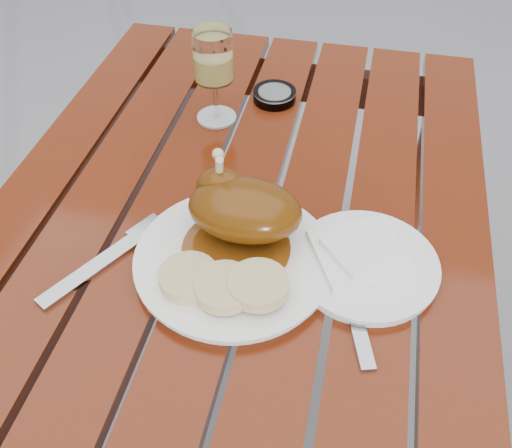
{
  "coord_description": "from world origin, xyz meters",
  "views": [
    {
      "loc": [
        0.18,
        -0.63,
        1.39
      ],
      "look_at": [
        0.05,
        -0.04,
        0.78
      ],
      "focal_mm": 40.0,
      "sensor_mm": 36.0,
      "label": 1
    }
  ],
  "objects_px": {
    "dinner_plate": "(234,260)",
    "ashtray": "(274,95)",
    "table": "(239,345)",
    "side_plate": "(365,265)",
    "wine_glass": "(214,77)"
  },
  "relations": [
    {
      "from": "side_plate",
      "to": "wine_glass",
      "type": "bearing_deg",
      "value": 133.94
    },
    {
      "from": "table",
      "to": "dinner_plate",
      "type": "relative_size",
      "value": 4.12
    },
    {
      "from": "wine_glass",
      "to": "ashtray",
      "type": "relative_size",
      "value": 2.06
    },
    {
      "from": "table",
      "to": "side_plate",
      "type": "distance_m",
      "value": 0.44
    },
    {
      "from": "wine_glass",
      "to": "ashtray",
      "type": "distance_m",
      "value": 0.15
    },
    {
      "from": "table",
      "to": "wine_glass",
      "type": "xyz_separation_m",
      "value": [
        -0.1,
        0.26,
        0.46
      ]
    },
    {
      "from": "table",
      "to": "dinner_plate",
      "type": "distance_m",
      "value": 0.4
    },
    {
      "from": "dinner_plate",
      "to": "wine_glass",
      "type": "bearing_deg",
      "value": 109.08
    },
    {
      "from": "dinner_plate",
      "to": "ashtray",
      "type": "relative_size",
      "value": 3.38
    },
    {
      "from": "table",
      "to": "ashtray",
      "type": "relative_size",
      "value": 13.91
    },
    {
      "from": "wine_glass",
      "to": "side_plate",
      "type": "bearing_deg",
      "value": -46.06
    },
    {
      "from": "table",
      "to": "ashtray",
      "type": "bearing_deg",
      "value": 90.07
    },
    {
      "from": "table",
      "to": "dinner_plate",
      "type": "bearing_deg",
      "value": -75.76
    },
    {
      "from": "dinner_plate",
      "to": "ashtray",
      "type": "bearing_deg",
      "value": 93.37
    },
    {
      "from": "wine_glass",
      "to": "side_plate",
      "type": "height_order",
      "value": "wine_glass"
    }
  ]
}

